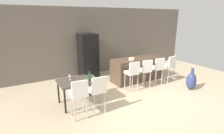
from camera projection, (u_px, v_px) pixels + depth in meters
name	position (u px, v px, depth m)	size (l,w,h in m)	color
ground_plane	(137.00, 92.00, 6.11)	(10.00, 10.00, 0.00)	#C6B28E
back_wall	(100.00, 41.00, 8.06)	(10.00, 0.12, 2.90)	#665B51
kitchen_island	(137.00, 69.00, 7.14)	(2.06, 0.79, 0.92)	#4C3828
bar_chair_left	(133.00, 72.00, 6.04)	(0.41, 0.41, 1.05)	white
bar_chair_middle	(146.00, 69.00, 6.32)	(0.43, 0.43, 1.05)	white
bar_chair_right	(158.00, 67.00, 6.60)	(0.42, 0.42, 1.05)	white
bar_chair_far	(170.00, 65.00, 6.91)	(0.43, 0.43, 1.05)	white
dining_table	(78.00, 83.00, 5.13)	(1.13, 0.82, 0.74)	#4C4238
dining_chair_near	(79.00, 93.00, 4.35)	(0.42, 0.42, 1.05)	white
dining_chair_far	(98.00, 89.00, 4.60)	(0.40, 0.40, 1.05)	white
wine_bottle_near	(90.00, 77.00, 4.98)	(0.07, 0.07, 0.31)	#194723
wine_bottle_corner	(87.00, 71.00, 5.54)	(0.07, 0.07, 0.29)	black
wine_glass_left	(70.00, 75.00, 5.13)	(0.07, 0.07, 0.17)	silver
wine_glass_middle	(93.00, 76.00, 5.05)	(0.07, 0.07, 0.17)	silver
refrigerator	(88.00, 56.00, 7.47)	(0.72, 0.68, 1.84)	black
fruit_bowl	(132.00, 59.00, 6.75)	(0.24, 0.24, 0.07)	beige
floor_vase	(191.00, 81.00, 6.25)	(0.34, 0.34, 0.78)	navy
potted_plant	(140.00, 61.00, 8.97)	(0.40, 0.40, 0.60)	#996B4C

